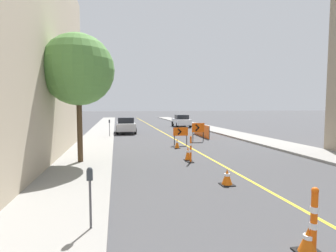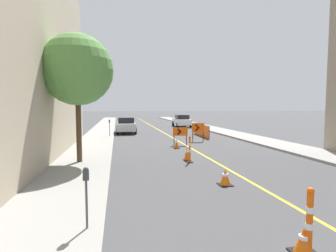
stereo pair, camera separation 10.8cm
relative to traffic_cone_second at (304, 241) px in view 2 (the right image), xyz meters
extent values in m
cube|color=gold|center=(1.33, 24.94, -0.24)|extent=(0.12, 64.92, 0.01)
cube|color=gray|center=(-4.93, 24.94, -0.18)|extent=(2.62, 64.92, 0.13)
cube|color=gray|center=(7.60, 24.94, -0.18)|extent=(2.62, 64.92, 0.13)
cone|color=orange|center=(0.00, 0.00, 0.02)|extent=(0.33, 0.33, 0.46)
cylinder|color=white|center=(0.00, 0.00, 0.08)|extent=(0.17, 0.17, 0.07)
cube|color=black|center=(0.29, 4.22, -0.23)|extent=(0.46, 0.46, 0.03)
cone|color=orange|center=(0.29, 4.22, 0.05)|extent=(0.36, 0.36, 0.53)
cylinder|color=white|center=(0.29, 4.22, 0.12)|extent=(0.19, 0.19, 0.09)
cube|color=black|center=(0.09, 8.48, -0.23)|extent=(0.36, 0.36, 0.03)
cone|color=orange|center=(0.09, 8.48, 0.13)|extent=(0.29, 0.29, 0.69)
cylinder|color=white|center=(0.09, 8.48, 0.22)|extent=(0.15, 0.15, 0.11)
cube|color=black|center=(0.41, 12.19, -0.23)|extent=(0.37, 0.37, 0.03)
cone|color=orange|center=(0.41, 12.19, 0.10)|extent=(0.29, 0.29, 0.62)
cylinder|color=white|center=(0.41, 12.19, 0.17)|extent=(0.15, 0.15, 0.10)
cylinder|color=#EF560C|center=(0.07, -0.05, 0.35)|extent=(0.12, 0.12, 1.12)
cylinder|color=white|center=(0.07, -0.05, 0.30)|extent=(0.13, 0.13, 0.11)
cylinder|color=white|center=(0.07, -0.05, 0.60)|extent=(0.13, 0.13, 0.11)
sphere|color=#EF560C|center=(0.07, -0.05, 0.95)|extent=(0.13, 0.13, 0.13)
cube|color=black|center=(0.07, 7.92, -0.22)|extent=(0.29, 0.29, 0.04)
cylinder|color=#EF560C|center=(0.07, 7.92, 0.38)|extent=(0.09, 0.09, 1.18)
cylinder|color=white|center=(0.07, 7.92, 0.32)|extent=(0.10, 0.10, 0.12)
cylinder|color=white|center=(0.07, 7.92, 0.64)|extent=(0.10, 0.10, 0.12)
sphere|color=#EF560C|center=(0.07, 7.92, 1.00)|extent=(0.10, 0.10, 0.10)
cube|color=#EF560C|center=(0.95, 13.42, 0.71)|extent=(1.03, 0.08, 0.56)
cube|color=black|center=(0.87, 13.38, 0.79)|extent=(0.28, 0.03, 0.28)
cube|color=black|center=(0.87, 13.38, 0.63)|extent=(0.28, 0.03, 0.28)
cylinder|color=black|center=(0.51, 13.42, 0.09)|extent=(0.06, 0.06, 0.67)
cylinder|color=black|center=(1.39, 13.42, 0.09)|extent=(0.06, 0.06, 0.67)
cube|color=#EF560C|center=(2.75, 15.06, 0.83)|extent=(0.98, 0.09, 0.70)
cube|color=black|center=(2.67, 15.02, 0.93)|extent=(0.34, 0.03, 0.34)
cube|color=black|center=(2.67, 15.02, 0.73)|extent=(0.34, 0.03, 0.34)
cylinder|color=black|center=(2.33, 15.06, 0.12)|extent=(0.06, 0.06, 0.72)
cylinder|color=black|center=(3.16, 15.06, 0.12)|extent=(0.06, 0.06, 0.72)
cube|color=#EF560C|center=(4.10, 18.38, 0.30)|extent=(0.19, 4.59, 1.09)
cylinder|color=#262626|center=(4.02, 16.08, 0.30)|extent=(0.05, 0.05, 1.09)
cylinder|color=#262626|center=(4.18, 20.67, 0.30)|extent=(0.05, 0.05, 1.09)
cube|color=#B7B7BC|center=(-2.45, 22.60, 0.44)|extent=(1.87, 4.33, 0.72)
cube|color=black|center=(-2.45, 22.38, 1.07)|extent=(1.56, 1.96, 0.55)
cylinder|color=black|center=(-3.31, 23.93, 0.08)|extent=(0.23, 0.64, 0.64)
cylinder|color=black|center=(-1.60, 23.93, 0.08)|extent=(0.23, 0.64, 0.64)
cylinder|color=black|center=(-3.31, 21.27, 0.08)|extent=(0.23, 0.64, 0.64)
cylinder|color=black|center=(-1.60, 21.27, 0.08)|extent=(0.23, 0.64, 0.64)
cube|color=silver|center=(4.99, 29.28, 0.44)|extent=(1.96, 4.36, 0.72)
cube|color=black|center=(4.99, 29.06, 1.07)|extent=(1.60, 1.99, 0.55)
cylinder|color=black|center=(4.14, 30.61, 0.08)|extent=(0.24, 0.65, 0.64)
cylinder|color=black|center=(5.85, 30.61, 0.08)|extent=(0.24, 0.65, 0.64)
cylinder|color=black|center=(4.14, 27.95, 0.08)|extent=(0.24, 0.65, 0.64)
cylinder|color=black|center=(5.85, 27.95, 0.08)|extent=(0.24, 0.65, 0.64)
cylinder|color=#4C4C51|center=(-3.97, 1.54, 0.41)|extent=(0.05, 0.05, 1.03)
cube|color=#33383D|center=(-3.97, 1.54, 1.03)|extent=(0.12, 0.10, 0.22)
sphere|color=#33383D|center=(-3.97, 1.54, 1.14)|extent=(0.11, 0.11, 0.11)
cylinder|color=#4C4C51|center=(-3.97, 18.77, 0.47)|extent=(0.05, 0.05, 1.17)
cube|color=#33383D|center=(-3.97, 18.77, 1.17)|extent=(0.12, 0.10, 0.22)
sphere|color=#33383D|center=(-3.97, 18.77, 1.28)|extent=(0.11, 0.11, 0.11)
cylinder|color=#4C3823|center=(-5.06, 8.55, 1.39)|extent=(0.24, 0.24, 3.01)
sphere|color=#568E42|center=(-5.06, 8.55, 4.11)|extent=(3.24, 3.24, 3.24)
camera|label=1|loc=(-3.42, -4.03, 2.46)|focal=28.00mm
camera|label=2|loc=(-3.31, -4.05, 2.46)|focal=28.00mm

